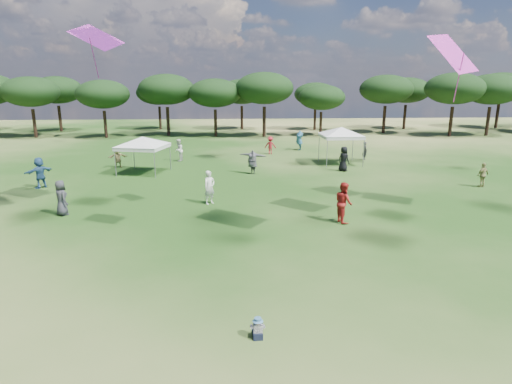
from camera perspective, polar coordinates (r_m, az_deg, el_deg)
tree_line at (r=54.90m, az=-0.09°, el=13.44°), size 108.78×17.63×7.77m
tent_left at (r=31.61m, az=-14.92°, el=6.91°), size 6.05×6.05×2.93m
tent_right at (r=34.74m, az=11.33°, el=8.29°), size 6.15×6.15×3.25m
toddler at (r=11.49m, az=0.23°, el=-17.77°), size 0.39×0.44×0.58m
festival_crowd at (r=31.57m, az=-2.43°, el=4.42°), size 28.76×23.66×1.93m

